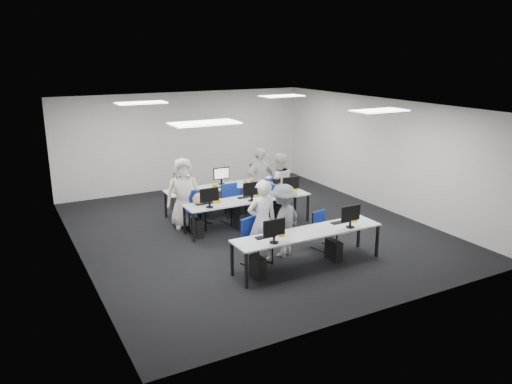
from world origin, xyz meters
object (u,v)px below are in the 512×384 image
chair_4 (275,204)px  chair_5 (199,213)px  student_3 (260,181)px  chair_0 (256,250)px  chair_7 (270,201)px  chair_3 (233,211)px  chair_1 (324,237)px  photographer (283,221)px  chair_2 (194,218)px  student_2 (184,193)px  chair_6 (233,207)px  desk_front (308,234)px  student_0 (262,222)px  student_1 (279,184)px  desk_mid (248,201)px

chair_4 → chair_5: chair_4 is taller
chair_5 → student_3: size_ratio=0.53×
student_3 → chair_5: bearing=170.5°
chair_0 → chair_7: (1.93, 2.80, 0.01)m
chair_3 → chair_4: bearing=-6.6°
chair_1 → photographer: 1.13m
chair_3 → chair_7: 1.25m
chair_2 → chair_0: bearing=-79.3°
chair_2 → student_2: size_ratio=0.54×
chair_6 → chair_4: bearing=-5.5°
student_2 → chair_4: bearing=8.0°
chair_3 → chair_6: 0.45m
desk_front → student_2: student_2 is taller
chair_2 → chair_3: (1.06, 0.01, 0.01)m
chair_5 → photographer: 2.87m
photographer → chair_6: bearing=-117.2°
chair_4 → photographer: 2.70m
desk_front → chair_4: size_ratio=3.29×
chair_1 → student_0: 1.68m
chair_0 → chair_4: size_ratio=0.99×
chair_7 → student_1: bearing=-43.8°
desk_front → desk_mid: 2.60m
chair_5 → chair_7: size_ratio=0.96×
chair_6 → chair_5: bearing=-156.7°
chair_6 → chair_7: (1.03, -0.15, 0.05)m
student_2 → photographer: bearing=-50.4°
chair_4 → student_0: (-1.77, -2.48, 0.57)m
chair_0 → chair_1: size_ratio=1.17×
desk_front → chair_6: bearing=89.6°
chair_7 → student_3: (-0.27, 0.11, 0.58)m
chair_2 → student_0: size_ratio=0.53×
chair_6 → photographer: photographer is taller
desk_mid → student_1: (1.23, 0.61, 0.14)m
chair_4 → student_1: (0.18, 0.13, 0.51)m
chair_0 → chair_7: bearing=35.4°
chair_2 → photographer: bearing=-63.1°
chair_0 → chair_6: (0.90, 2.95, -0.05)m
chair_2 → chair_5: (0.25, 0.31, 0.00)m
student_1 → chair_2: bearing=21.4°
student_0 → desk_front: bearing=144.4°
chair_7 → student_0: bearing=-124.6°
desk_front → chair_0: 1.11m
chair_6 → student_2: student_2 is taller
chair_2 → student_2: 0.65m
chair_2 → photographer: (1.07, -2.39, 0.49)m
chair_1 → student_3: bearing=78.0°
desk_front → student_2: 3.65m
student_3 → chair_3: bearing=-170.6°
chair_1 → student_3: size_ratio=0.47×
desk_mid → chair_7: (1.05, 0.76, -0.37)m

